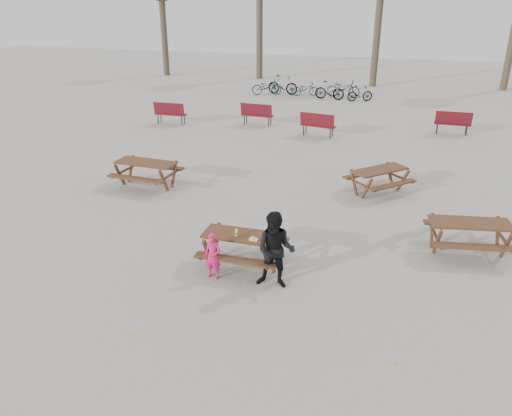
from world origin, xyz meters
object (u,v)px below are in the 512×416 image
(food_tray, at_px, (254,239))
(soda_bottle, at_px, (236,233))
(picnic_table_north, at_px, (147,174))
(picnic_table_far, at_px, (379,181))
(adult, at_px, (276,251))
(main_picnic_table, at_px, (243,242))
(picnic_table_east, at_px, (468,237))
(child, at_px, (213,256))

(food_tray, xyz_separation_m, soda_bottle, (-0.43, 0.10, 0.05))
(picnic_table_north, xyz_separation_m, picnic_table_far, (7.10, 1.55, -0.03))
(adult, relative_size, picnic_table_far, 0.96)
(soda_bottle, xyz_separation_m, adult, (1.03, -0.54, -0.01))
(picnic_table_far, bearing_deg, main_picnic_table, -161.41)
(picnic_table_east, bearing_deg, main_picnic_table, -166.66)
(picnic_table_east, distance_m, picnic_table_north, 9.55)
(adult, bearing_deg, picnic_table_far, 70.68)
(picnic_table_north, bearing_deg, soda_bottle, -38.89)
(child, distance_m, picnic_table_north, 6.10)
(soda_bottle, height_order, adult, adult)
(main_picnic_table, bearing_deg, picnic_table_north, 138.95)
(soda_bottle, bearing_deg, main_picnic_table, 37.63)
(soda_bottle, height_order, picnic_table_north, soda_bottle)
(adult, bearing_deg, food_tray, 140.33)
(food_tray, bearing_deg, soda_bottle, 166.84)
(child, xyz_separation_m, picnic_table_east, (5.37, 2.79, -0.13))
(food_tray, xyz_separation_m, adult, (0.61, -0.44, 0.05))
(food_tray, height_order, adult, adult)
(food_tray, height_order, child, child)
(main_picnic_table, relative_size, picnic_table_far, 1.02)
(main_picnic_table, bearing_deg, food_tray, -33.22)
(picnic_table_east, relative_size, picnic_table_far, 1.05)
(picnic_table_east, height_order, picnic_table_far, picnic_table_east)
(child, bearing_deg, picnic_table_east, 33.85)
(food_tray, distance_m, picnic_table_far, 6.12)
(food_tray, xyz_separation_m, picnic_table_far, (2.32, 5.64, -0.41))
(child, relative_size, picnic_table_north, 0.55)
(picnic_table_east, xyz_separation_m, picnic_table_north, (-9.38, 1.80, 0.01))
(picnic_table_east, distance_m, picnic_table_far, 4.06)
(main_picnic_table, distance_m, picnic_table_north, 5.93)
(picnic_table_east, xyz_separation_m, picnic_table_far, (-2.29, 3.35, -0.02))
(main_picnic_table, bearing_deg, picnic_table_east, 23.08)
(food_tray, relative_size, adult, 0.11)
(adult, bearing_deg, picnic_table_north, 136.32)
(picnic_table_east, height_order, picnic_table_north, picnic_table_north)
(adult, relative_size, picnic_table_north, 0.88)
(adult, bearing_deg, picnic_table_east, 30.75)
(child, distance_m, adult, 1.41)
(picnic_table_far, bearing_deg, picnic_table_north, 146.67)
(main_picnic_table, height_order, soda_bottle, soda_bottle)
(picnic_table_north, bearing_deg, main_picnic_table, -37.38)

